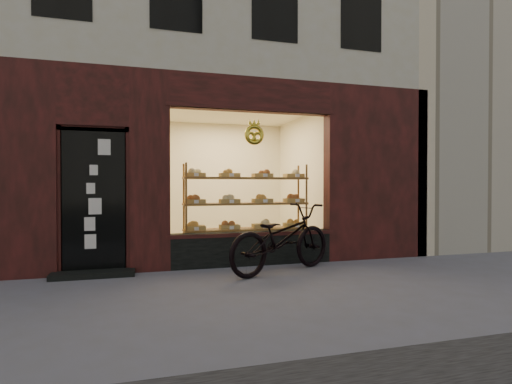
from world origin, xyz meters
name	(u,v)px	position (x,y,z in m)	size (l,w,h in m)	color
ground	(264,303)	(0.00, 0.00, 0.00)	(90.00, 90.00, 0.00)	#575764
bakery_building	(200,7)	(0.04, 5.29, 5.58)	(7.20, 7.28, 9.00)	black
neighbor_right	(508,83)	(9.60, 5.50, 4.50)	(12.00, 7.00, 9.00)	beige
display_shelf	(246,212)	(0.45, 2.55, 0.86)	(2.20, 0.45, 1.70)	brown
bicycle	(282,238)	(0.72, 1.45, 0.52)	(0.69, 1.97, 1.04)	black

